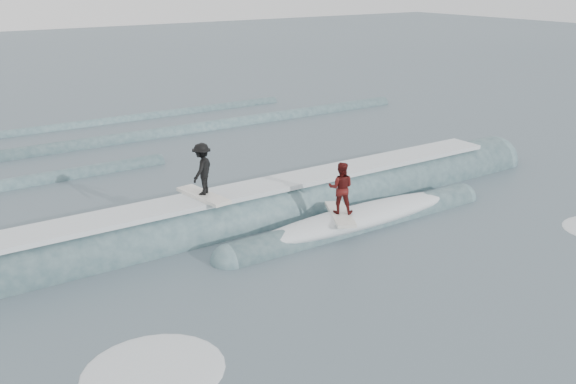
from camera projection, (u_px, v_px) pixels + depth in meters
ground at (417, 298)px, 15.15m from camera, size 160.00×160.00×0.00m
breaking_wave at (283, 216)px, 20.04m from camera, size 23.23×3.82×2.07m
surfer_black at (202, 172)px, 18.34m from camera, size 1.11×2.06×1.61m
surfer_red at (341, 191)px, 18.59m from camera, size 1.39×2.03×1.63m
whitewater at (497, 309)px, 14.66m from camera, size 16.93×7.30×0.10m
far_swells at (91, 149)px, 27.85m from camera, size 37.63×8.65×0.80m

